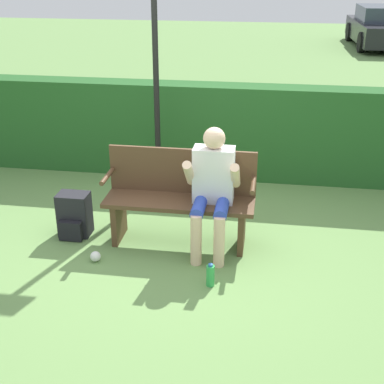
{
  "coord_description": "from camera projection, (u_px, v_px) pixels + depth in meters",
  "views": [
    {
      "loc": [
        0.89,
        -4.9,
        2.83
      ],
      "look_at": [
        0.15,
        -0.1,
        0.64
      ],
      "focal_mm": 50.0,
      "sensor_mm": 36.0,
      "label": 1
    }
  ],
  "objects": [
    {
      "name": "backpack",
      "position": [
        74.0,
        216.0,
        5.77
      ],
      "size": [
        0.33,
        0.31,
        0.48
      ],
      "color": "black",
      "rests_on": "ground"
    },
    {
      "name": "ground_plane",
      "position": [
        180.0,
        242.0,
        5.7
      ],
      "size": [
        40.0,
        40.0,
        0.0
      ],
      "primitive_type": "plane",
      "color": "#668E4C"
    },
    {
      "name": "parked_car",
      "position": [
        382.0,
        28.0,
        17.26
      ],
      "size": [
        1.9,
        3.91,
        1.28
      ],
      "rotation": [
        0.0,
        0.0,
        1.61
      ],
      "color": "black",
      "rests_on": "ground"
    },
    {
      "name": "person_seated",
      "position": [
        212.0,
        184.0,
        5.31
      ],
      "size": [
        0.55,
        0.6,
        1.28
      ],
      "color": "silver",
      "rests_on": "ground"
    },
    {
      "name": "hedge_back",
      "position": [
        204.0,
        131.0,
        7.21
      ],
      "size": [
        12.0,
        0.39,
        1.26
      ],
      "color": "#235623",
      "rests_on": "ground"
    },
    {
      "name": "water_bottle",
      "position": [
        210.0,
        275.0,
        4.92
      ],
      "size": [
        0.08,
        0.08,
        0.23
      ],
      "color": "green",
      "rests_on": "ground"
    },
    {
      "name": "litter_crumple",
      "position": [
        95.0,
        256.0,
        5.34
      ],
      "size": [
        0.1,
        0.1,
        0.1
      ],
      "color": "silver",
      "rests_on": "ground"
    },
    {
      "name": "signpost",
      "position": [
        155.0,
        57.0,
        6.26
      ],
      "size": [
        0.4,
        0.09,
        2.99
      ],
      "color": "black",
      "rests_on": "ground"
    },
    {
      "name": "park_bench",
      "position": [
        180.0,
        197.0,
        5.56
      ],
      "size": [
        1.55,
        0.45,
        0.99
      ],
      "color": "#513823",
      "rests_on": "ground"
    }
  ]
}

